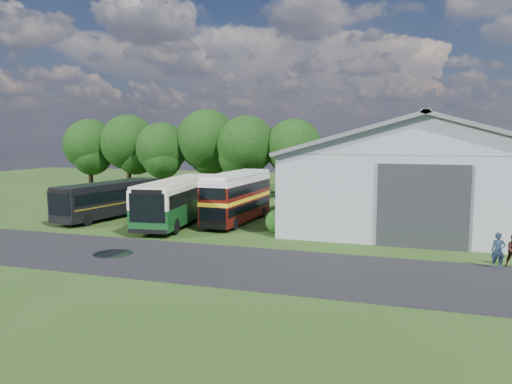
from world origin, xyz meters
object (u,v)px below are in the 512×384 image
(bus_green_single, at_px, (179,200))
(bus_dark_single, at_px, (111,199))
(storage_shed, at_px, (423,166))
(visitor_a, at_px, (498,251))
(bus_maroon_double, at_px, (237,198))

(bus_green_single, distance_m, bus_dark_single, 6.45)
(storage_shed, relative_size, bus_green_single, 2.00)
(bus_green_single, height_order, bus_dark_single, bus_green_single)
(bus_green_single, relative_size, visitor_a, 6.82)
(visitor_a, bearing_deg, bus_green_single, 163.01)
(bus_green_single, xyz_separation_m, bus_dark_single, (-6.42, 0.49, -0.24))
(bus_green_single, xyz_separation_m, bus_maroon_double, (4.12, 1.66, 0.14))
(bus_maroon_double, xyz_separation_m, visitor_a, (17.11, -8.51, -1.01))
(bus_dark_single, xyz_separation_m, visitor_a, (27.65, -7.34, -0.63))
(storage_shed, relative_size, visitor_a, 13.63)
(bus_green_single, height_order, visitor_a, bus_green_single)
(visitor_a, bearing_deg, bus_dark_single, 166.04)
(storage_shed, bearing_deg, bus_dark_single, -161.00)
(storage_shed, height_order, bus_maroon_double, storage_shed)
(bus_maroon_double, relative_size, bus_dark_single, 0.84)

